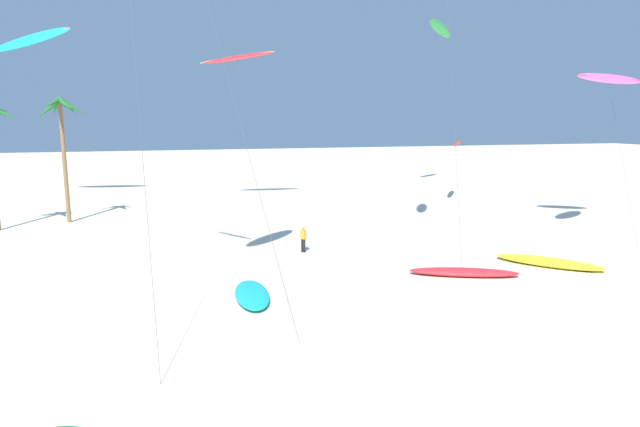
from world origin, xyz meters
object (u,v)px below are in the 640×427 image
Objects in this scene: palm_tree_1 at (61,118)px; person_foreground_walker at (303,238)px; flying_kite_1 at (457,143)px; grounded_kite_2 at (252,294)px; grounded_kite_0 at (464,272)px; flying_kite_3 at (440,29)px; flying_kite_8 at (31,40)px; flying_kite_5 at (237,58)px; flying_kite_7 at (609,79)px; grounded_kite_1 at (549,262)px.

person_foreground_walker is (16.08, -15.66, -7.69)m from palm_tree_1.
flying_kite_1 is 36.83m from grounded_kite_2.
person_foreground_walker is at bearing 132.49° from grounded_kite_0.
person_foreground_walker is (-24.27, -26.77, -18.19)m from flying_kite_3.
flying_kite_8 is (-41.64, 11.49, 10.27)m from flying_kite_1.
flying_kite_5 is at bearing 92.19° from person_foreground_walker.
flying_kite_8 is at bearing 107.74° from palm_tree_1.
flying_kite_7 is 18.75m from grounded_kite_1.
palm_tree_1 reaches higher than person_foreground_walker.
flying_kite_7 is 0.69× the size of flying_kite_8.
flying_kite_1 is 3.89× the size of person_foreground_walker.
flying_kite_5 is at bearing 105.27° from grounded_kite_0.
flying_kite_3 reaches higher than grounded_kite_0.
grounded_kite_1 is at bearing -143.40° from flying_kite_7.
palm_tree_1 is 15.66m from flying_kite_8.
grounded_kite_0 is (-14.31, -24.92, -5.85)m from flying_kite_1.
flying_kite_1 reaches higher than grounded_kite_0.
flying_kite_3 is at bearing -2.43° from flying_kite_8.
grounded_kite_1 is (-11.94, -8.87, -11.41)m from flying_kite_7.
grounded_kite_1 is at bearing -108.23° from flying_kite_3.
person_foreground_walker reaches higher than grounded_kite_2.
person_foreground_walker is at bearing -176.54° from flying_kite_7.
flying_kite_8 reaches higher than grounded_kite_2.
grounded_kite_1 is (13.84, -28.56, -14.22)m from flying_kite_5.
flying_kite_1 reaches higher than grounded_kite_2.
flying_kite_8 is 3.86× the size of grounded_kite_2.
flying_kite_3 is 40.45m from person_foreground_walker.
grounded_kite_2 is (11.32, -23.73, -8.45)m from palm_tree_1.
flying_kite_7 reaches higher than person_foreground_walker.
flying_kite_8 is 38.30m from person_foreground_walker.
flying_kite_3 reaches higher than person_foreground_walker.
person_foreground_walker is (0.81, -21.20, -13.49)m from flying_kite_5.
palm_tree_1 is 0.51× the size of flying_kite_3.
person_foreground_walker is (-21.41, -17.17, -5.11)m from flying_kite_1.
flying_kite_7 is 33.27m from grounded_kite_2.
flying_kite_5 is at bearing 142.64° from flying_kite_7.
grounded_kite_1 is at bearing -64.14° from flying_kite_5.
grounded_kite_2 is at bearing -177.69° from grounded_kite_1.
flying_kite_5 reaches higher than person_foreground_walker.
palm_tree_1 is 38.05m from grounded_kite_1.
grounded_kite_2 is at bearing -136.03° from flying_kite_1.
flying_kite_8 reaches higher than grounded_kite_0.
palm_tree_1 reaches higher than grounded_kite_0.
flying_kite_8 is (-4.16, 13.00, 7.69)m from palm_tree_1.
flying_kite_3 is 3.37× the size of grounded_kite_0.
flying_kite_5 reaches higher than grounded_kite_2.
flying_kite_5 is at bearing 19.96° from palm_tree_1.
flying_kite_5 is at bearing -167.50° from flying_kite_3.
palm_tree_1 is 0.67× the size of flying_kite_5.
flying_kite_8 reaches higher than flying_kite_7.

